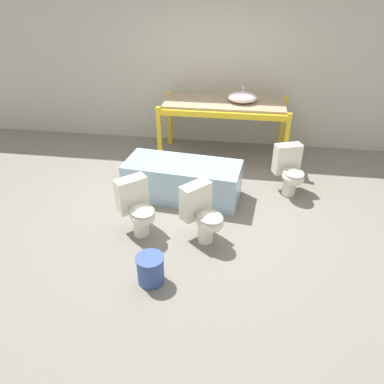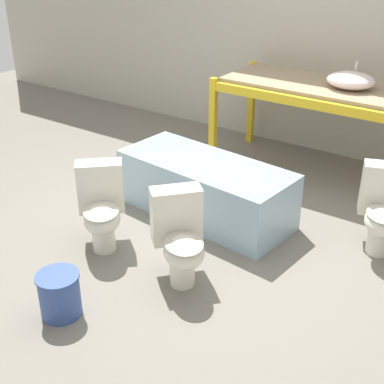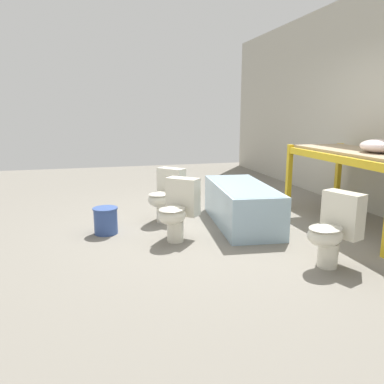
{
  "view_description": "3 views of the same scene",
  "coord_description": "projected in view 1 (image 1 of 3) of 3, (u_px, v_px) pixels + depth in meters",
  "views": [
    {
      "loc": [
        0.61,
        -4.36,
        2.88
      ],
      "look_at": [
        0.05,
        -0.54,
        0.54
      ],
      "focal_mm": 35.0,
      "sensor_mm": 36.0,
      "label": 1
    },
    {
      "loc": [
        2.17,
        -3.43,
        2.47
      ],
      "look_at": [
        0.17,
        -0.52,
        0.65
      ],
      "focal_mm": 50.0,
      "sensor_mm": 36.0,
      "label": 2
    },
    {
      "loc": [
        4.26,
        -1.63,
        1.46
      ],
      "look_at": [
        0.18,
        -0.56,
        0.56
      ],
      "focal_mm": 35.0,
      "sensor_mm": 36.0,
      "label": 3
    }
  ],
  "objects": [
    {
      "name": "toilet_extra",
      "position": [
        203.0,
        213.0,
        4.42
      ],
      "size": [
        0.62,
        0.6,
        0.71
      ],
      "rotation": [
        0.0,
        0.0,
        0.84
      ],
      "color": "silver",
      "rests_on": "ground_plane"
    },
    {
      "name": "bucket_white",
      "position": [
        150.0,
        269.0,
        3.9
      ],
      "size": [
        0.3,
        0.3,
        0.32
      ],
      "color": "#334C8C",
      "rests_on": "ground_plane"
    },
    {
      "name": "toilet_far",
      "position": [
        290.0,
        170.0,
        5.36
      ],
      "size": [
        0.5,
        0.61,
        0.71
      ],
      "rotation": [
        0.0,
        0.0,
        0.35
      ],
      "color": "silver",
      "rests_on": "ground_plane"
    },
    {
      "name": "bathtub_main",
      "position": [
        183.0,
        178.0,
        5.31
      ],
      "size": [
        1.68,
        0.84,
        0.53
      ],
      "rotation": [
        0.0,
        0.0,
        -0.11
      ],
      "color": "#99B7CC",
      "rests_on": "ground_plane"
    },
    {
      "name": "toilet_near",
      "position": [
        137.0,
        207.0,
        4.53
      ],
      "size": [
        0.6,
        0.62,
        0.71
      ],
      "rotation": [
        0.0,
        0.0,
        0.74
      ],
      "color": "silver",
      "rests_on": "ground_plane"
    },
    {
      "name": "sink_basin",
      "position": [
        242.0,
        97.0,
        6.02
      ],
      "size": [
        0.47,
        0.41,
        0.24
      ],
      "color": "silver",
      "rests_on": "shelving_rack"
    },
    {
      "name": "warehouse_wall_rear",
      "position": [
        214.0,
        53.0,
        6.38
      ],
      "size": [
        10.8,
        0.08,
        3.2
      ],
      "color": "#B2AD9E",
      "rests_on": "ground_plane"
    },
    {
      "name": "ground_plane",
      "position": [
        194.0,
        205.0,
        5.26
      ],
      "size": [
        12.0,
        12.0,
        0.0
      ],
      "primitive_type": "plane",
      "color": "slate"
    },
    {
      "name": "shelving_rack",
      "position": [
        224.0,
        109.0,
        6.16
      ],
      "size": [
        2.09,
        0.92,
        0.99
      ],
      "color": "gold",
      "rests_on": "ground_plane"
    }
  ]
}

